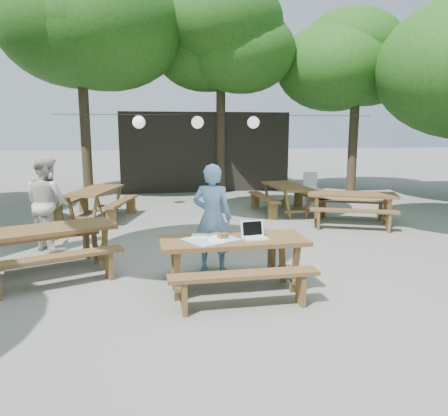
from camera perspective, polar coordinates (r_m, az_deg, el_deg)
name	(u,v)px	position (r m, az deg, el deg)	size (l,w,h in m)	color
ground	(261,275)	(6.87, 4.84, -8.70)	(80.00, 80.00, 0.00)	slate
pavilion	(201,150)	(16.92, -3.01, 7.53)	(6.00, 3.00, 2.80)	black
main_picnic_table	(233,264)	(6.10, 1.23, -7.30)	(2.00, 1.58, 0.75)	#50301C
picnic_table_nw	(47,251)	(7.26, -22.07, -5.19)	(2.34, 2.16, 0.75)	#50301C
picnic_table_ne	(351,208)	(10.66, 16.27, -0.05)	(2.36, 2.18, 0.75)	#50301C
picnic_table_far_w	(96,204)	(11.34, -16.36, 0.56)	(2.05, 2.26, 0.75)	#50301C
picnic_table_far_e	(287,198)	(11.80, 8.17, 1.25)	(1.65, 2.03, 0.75)	#50301C
woman	(212,218)	(6.87, -1.53, -1.28)	(0.62, 0.41, 1.71)	#7DA8E4
second_person	(47,203)	(8.68, -22.06, 0.60)	(0.85, 0.67, 1.76)	silver
plastic_chair	(312,194)	(13.70, 11.39, 1.86)	(0.45, 0.45, 0.90)	white
laptop	(254,234)	(6.02, 3.92, -3.38)	(0.36, 0.30, 0.24)	white
tabletop_clutter	(213,238)	(5.96, -1.47, -4.00)	(0.83, 0.79, 0.08)	#3B99CC
paper_lanterns	(198,122)	(12.35, -3.42, 11.13)	(9.00, 0.34, 0.38)	black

